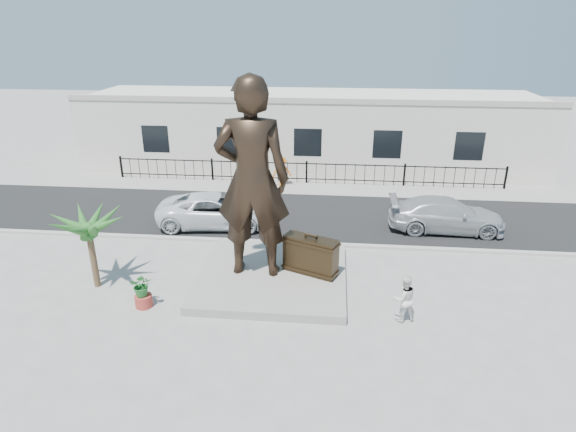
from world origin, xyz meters
name	(u,v)px	position (x,y,z in m)	size (l,w,h in m)	color
ground	(282,303)	(0.00, 0.00, 0.00)	(100.00, 100.00, 0.00)	#9E9991
street	(300,214)	(0.00, 8.00, 0.01)	(40.00, 7.00, 0.01)	black
curb	(294,243)	(0.00, 4.50, 0.06)	(40.00, 0.25, 0.12)	#A5A399
far_sidewalk	(305,187)	(0.00, 12.00, 0.01)	(40.00, 2.50, 0.02)	#9E9991
plinth	(273,276)	(-0.50, 1.50, 0.15)	(5.20, 5.20, 0.30)	gray
fence	(307,173)	(0.00, 12.80, 0.60)	(22.00, 0.10, 1.20)	black
building	(311,130)	(0.00, 17.00, 2.20)	(28.00, 7.00, 4.40)	silver
statue	(252,179)	(-1.16, 1.56, 3.75)	(2.52, 1.65, 6.91)	black
suitcase	(311,255)	(0.84, 1.64, 0.98)	(1.93, 0.61, 1.36)	#2E2213
tourist	(404,299)	(3.83, -0.61, 0.78)	(0.76, 0.59, 1.55)	white
car_white	(216,210)	(-3.69, 6.23, 0.73)	(2.40, 5.20, 1.45)	white
car_silver	(446,215)	(6.57, 6.66, 0.74)	(2.04, 5.01, 1.45)	#A4A6A9
worker	(282,172)	(-1.34, 12.06, 0.86)	(1.08, 0.62, 1.67)	#D9640B
palm_tree	(98,286)	(-6.59, 0.47, 0.00)	(1.80, 1.80, 3.20)	#255920
planter	(144,301)	(-4.47, -0.64, 0.20)	(0.56, 0.56, 0.40)	#A5352B
shrub	(142,285)	(-4.47, -0.64, 0.79)	(0.70, 0.61, 0.78)	#216526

